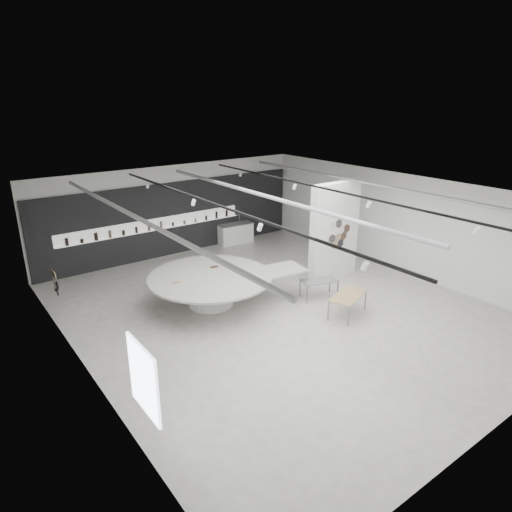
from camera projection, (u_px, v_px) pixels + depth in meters
room at (276, 250)px, 13.97m from camera, size 12.02×14.02×3.82m
back_wall_display at (174, 219)px, 19.40m from camera, size 11.80×0.27×3.10m
partition_column at (334, 231)px, 16.84m from camera, size 2.20×0.38×3.60m
display_island at (213, 286)px, 14.90m from camera, size 5.38×4.57×1.03m
sample_table_wood at (348, 296)px, 14.20m from camera, size 1.62×1.18×0.68m
sample_table_stone at (319, 282)px, 15.45m from camera, size 1.35×0.93×0.63m
kitchen_counter at (236, 233)px, 21.10m from camera, size 1.68×0.77×1.29m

